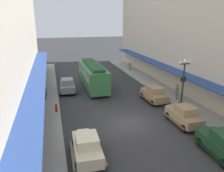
% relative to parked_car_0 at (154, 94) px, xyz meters
% --- Properties ---
extents(ground_plane, '(200.00, 200.00, 0.00)m').
position_rel_parked_car_0_xyz_m(ground_plane, '(-4.58, -4.54, -0.94)').
color(ground_plane, '#2D2D30').
extents(sidewalk_left, '(3.00, 60.00, 0.15)m').
position_rel_parked_car_0_xyz_m(sidewalk_left, '(-12.08, -4.54, -0.87)').
color(sidewalk_left, '#99968E').
rests_on(sidewalk_left, ground).
extents(sidewalk_right, '(3.00, 60.00, 0.15)m').
position_rel_parked_car_0_xyz_m(sidewalk_right, '(2.92, -4.54, -0.87)').
color(sidewalk_right, '#99968E').
rests_on(sidewalk_right, ground).
extents(parked_car_0, '(2.27, 4.31, 1.84)m').
position_rel_parked_car_0_xyz_m(parked_car_0, '(0.00, 0.00, 0.00)').
color(parked_car_0, '#997F5B').
rests_on(parked_car_0, ground).
extents(parked_car_1, '(2.27, 4.31, 1.84)m').
position_rel_parked_car_0_xyz_m(parked_car_1, '(-9.31, 6.07, 0.00)').
color(parked_car_1, slate).
rests_on(parked_car_1, ground).
extents(parked_car_2, '(2.30, 4.31, 1.84)m').
position_rel_parked_car_0_xyz_m(parked_car_2, '(-0.06, -10.98, 0.00)').
color(parked_car_2, '#193D23').
rests_on(parked_car_2, ground).
extents(parked_car_3, '(2.23, 4.29, 1.84)m').
position_rel_parked_car_0_xyz_m(parked_car_3, '(-9.17, -8.87, 0.00)').
color(parked_car_3, beige).
rests_on(parked_car_3, ground).
extents(parked_car_4, '(2.15, 4.27, 1.84)m').
position_rel_parked_car_0_xyz_m(parked_car_4, '(0.05, -6.07, 0.00)').
color(parked_car_4, '#997F5B').
rests_on(parked_car_4, ground).
extents(streetcar, '(2.58, 9.61, 3.46)m').
position_rel_parked_car_0_xyz_m(streetcar, '(-5.78, 6.93, 0.96)').
color(streetcar, '#33723F').
rests_on(streetcar, ground).
extents(lamp_post_with_clock, '(1.42, 0.44, 5.16)m').
position_rel_parked_car_0_xyz_m(lamp_post_with_clock, '(1.82, -2.79, 2.04)').
color(lamp_post_with_clock, black).
rests_on(lamp_post_with_clock, sidewalk_right).
extents(fire_hydrant, '(0.24, 0.24, 0.82)m').
position_rel_parked_car_0_xyz_m(fire_hydrant, '(-10.93, -0.45, -0.38)').
color(fire_hydrant, '#B21E19').
rests_on(fire_hydrant, sidewalk_left).
extents(pedestrian_0, '(0.36, 0.28, 1.67)m').
position_rel_parked_car_0_xyz_m(pedestrian_0, '(2.72, -0.36, 0.07)').
color(pedestrian_0, slate).
rests_on(pedestrian_0, sidewalk_right).
extents(pedestrian_1, '(0.36, 0.28, 1.67)m').
position_rel_parked_car_0_xyz_m(pedestrian_1, '(-12.97, 10.03, 0.07)').
color(pedestrian_1, '#4C4238').
rests_on(pedestrian_1, sidewalk_left).
extents(pedestrian_2, '(0.36, 0.24, 1.64)m').
position_rel_parked_car_0_xyz_m(pedestrian_2, '(-12.06, 3.37, 0.05)').
color(pedestrian_2, '#2D2D33').
rests_on(pedestrian_2, sidewalk_left).
extents(pedestrian_4, '(0.36, 0.28, 1.67)m').
position_rel_parked_car_0_xyz_m(pedestrian_4, '(-11.99, 4.97, 0.07)').
color(pedestrian_4, '#4C4238').
rests_on(pedestrian_4, sidewalk_left).
extents(pedestrian_5, '(0.36, 0.24, 1.64)m').
position_rel_parked_car_0_xyz_m(pedestrian_5, '(2.44, 15.16, 0.05)').
color(pedestrian_5, slate).
rests_on(pedestrian_5, sidewalk_right).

